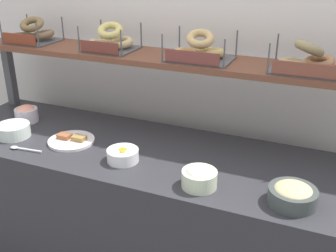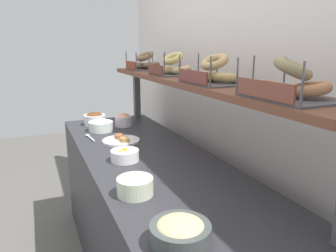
{
  "view_description": "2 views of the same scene",
  "coord_description": "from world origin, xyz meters",
  "px_view_note": "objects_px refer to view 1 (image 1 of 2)",
  "views": [
    {
      "loc": [
        0.9,
        -1.67,
        1.81
      ],
      "look_at": [
        0.19,
        0.01,
        1.0
      ],
      "focal_mm": 43.64,
      "sensor_mm": 36.0,
      "label": 1
    },
    {
      "loc": [
        1.61,
        -0.58,
        1.46
      ],
      "look_at": [
        0.07,
        0.09,
        1.04
      ],
      "focal_mm": 33.65,
      "sensor_mm": 36.0,
      "label": 2
    }
  ],
  "objects_px": {
    "bowl_cream_cheese": "(13,129)",
    "bagel_basket_everything": "(307,61)",
    "bowl_hummus": "(293,194)",
    "serving_spoon_near_plate": "(21,149)",
    "bagel_basket_poppy": "(32,34)",
    "bowl_fruit_salad": "(123,155)",
    "bowl_lox_spread": "(26,113)",
    "bowl_potato_salad": "(199,177)",
    "bagel_basket_plain": "(110,41)",
    "bagel_basket_sesame": "(199,51)",
    "serving_plate_white": "(71,140)"
  },
  "relations": [
    {
      "from": "bagel_basket_poppy",
      "to": "serving_spoon_near_plate",
      "type": "bearing_deg",
      "value": -61.7
    },
    {
      "from": "bowl_hummus",
      "to": "serving_spoon_near_plate",
      "type": "xyz_separation_m",
      "value": [
        -1.34,
        -0.05,
        -0.04
      ]
    },
    {
      "from": "bowl_lox_spread",
      "to": "serving_spoon_near_plate",
      "type": "height_order",
      "value": "bowl_lox_spread"
    },
    {
      "from": "bagel_basket_plain",
      "to": "bagel_basket_sesame",
      "type": "distance_m",
      "value": 0.52
    },
    {
      "from": "bowl_lox_spread",
      "to": "serving_plate_white",
      "type": "relative_size",
      "value": 0.54
    },
    {
      "from": "bowl_cream_cheese",
      "to": "bagel_basket_everything",
      "type": "bearing_deg",
      "value": 14.73
    },
    {
      "from": "bowl_cream_cheese",
      "to": "serving_spoon_near_plate",
      "type": "relative_size",
      "value": 0.98
    },
    {
      "from": "bagel_basket_poppy",
      "to": "bagel_basket_sesame",
      "type": "bearing_deg",
      "value": -0.64
    },
    {
      "from": "bowl_fruit_salad",
      "to": "bowl_hummus",
      "type": "bearing_deg",
      "value": -3.52
    },
    {
      "from": "bagel_basket_plain",
      "to": "bowl_potato_salad",
      "type": "bearing_deg",
      "value": -34.89
    },
    {
      "from": "bowl_hummus",
      "to": "serving_spoon_near_plate",
      "type": "relative_size",
      "value": 1.08
    },
    {
      "from": "bowl_lox_spread",
      "to": "bagel_basket_poppy",
      "type": "distance_m",
      "value": 0.48
    },
    {
      "from": "bowl_hummus",
      "to": "serving_plate_white",
      "type": "bearing_deg",
      "value": 173.8
    },
    {
      "from": "bowl_hummus",
      "to": "bagel_basket_sesame",
      "type": "distance_m",
      "value": 0.84
    },
    {
      "from": "bowl_potato_salad",
      "to": "serving_spoon_near_plate",
      "type": "distance_m",
      "value": 0.96
    },
    {
      "from": "serving_plate_white",
      "to": "bagel_basket_everything",
      "type": "distance_m",
      "value": 1.25
    },
    {
      "from": "bowl_cream_cheese",
      "to": "bagel_basket_poppy",
      "type": "distance_m",
      "value": 0.6
    },
    {
      "from": "bowl_potato_salad",
      "to": "bagel_basket_plain",
      "type": "bearing_deg",
      "value": 145.11
    },
    {
      "from": "bowl_cream_cheese",
      "to": "bagel_basket_plain",
      "type": "bearing_deg",
      "value": 44.7
    },
    {
      "from": "bagel_basket_plain",
      "to": "serving_plate_white",
      "type": "bearing_deg",
      "value": -102.04
    },
    {
      "from": "bowl_lox_spread",
      "to": "serving_spoon_near_plate",
      "type": "xyz_separation_m",
      "value": [
        0.22,
        -0.31,
        -0.04
      ]
    },
    {
      "from": "bowl_fruit_salad",
      "to": "serving_spoon_near_plate",
      "type": "relative_size",
      "value": 0.85
    },
    {
      "from": "bowl_hummus",
      "to": "bowl_lox_spread",
      "type": "height_order",
      "value": "bowl_lox_spread"
    },
    {
      "from": "serving_plate_white",
      "to": "bagel_basket_poppy",
      "type": "bearing_deg",
      "value": 144.01
    },
    {
      "from": "bowl_lox_spread",
      "to": "bagel_basket_poppy",
      "type": "height_order",
      "value": "bagel_basket_poppy"
    },
    {
      "from": "bowl_fruit_salad",
      "to": "serving_plate_white",
      "type": "distance_m",
      "value": 0.36
    },
    {
      "from": "serving_spoon_near_plate",
      "to": "bagel_basket_poppy",
      "type": "relative_size",
      "value": 0.65
    },
    {
      "from": "bowl_cream_cheese",
      "to": "bowl_potato_salad",
      "type": "distance_m",
      "value": 1.1
    },
    {
      "from": "bagel_basket_everything",
      "to": "bowl_cream_cheese",
      "type": "bearing_deg",
      "value": -165.27
    },
    {
      "from": "bowl_potato_salad",
      "to": "bagel_basket_poppy",
      "type": "bearing_deg",
      "value": 158.49
    },
    {
      "from": "serving_plate_white",
      "to": "bagel_basket_poppy",
      "type": "xyz_separation_m",
      "value": [
        -0.46,
        0.33,
        0.47
      ]
    },
    {
      "from": "bowl_potato_salad",
      "to": "bagel_basket_plain",
      "type": "height_order",
      "value": "bagel_basket_plain"
    },
    {
      "from": "bagel_basket_poppy",
      "to": "bowl_fruit_salad",
      "type": "bearing_deg",
      "value": -26.77
    },
    {
      "from": "bowl_cream_cheese",
      "to": "serving_spoon_near_plate",
      "type": "height_order",
      "value": "bowl_cream_cheese"
    },
    {
      "from": "bowl_potato_salad",
      "to": "bowl_lox_spread",
      "type": "distance_m",
      "value": 1.21
    },
    {
      "from": "bagel_basket_everything",
      "to": "bagel_basket_poppy",
      "type": "bearing_deg",
      "value": 179.33
    },
    {
      "from": "bowl_potato_salad",
      "to": "bagel_basket_sesame",
      "type": "distance_m",
      "value": 0.66
    },
    {
      "from": "serving_spoon_near_plate",
      "to": "bagel_basket_plain",
      "type": "xyz_separation_m",
      "value": [
        0.26,
        0.51,
        0.47
      ]
    },
    {
      "from": "bagel_basket_poppy",
      "to": "bagel_basket_everything",
      "type": "relative_size",
      "value": 0.86
    },
    {
      "from": "bowl_cream_cheese",
      "to": "bowl_lox_spread",
      "type": "bearing_deg",
      "value": 111.29
    },
    {
      "from": "serving_plate_white",
      "to": "bagel_basket_plain",
      "type": "distance_m",
      "value": 0.58
    },
    {
      "from": "bowl_fruit_salad",
      "to": "bagel_basket_everything",
      "type": "height_order",
      "value": "bagel_basket_everything"
    },
    {
      "from": "bowl_cream_cheese",
      "to": "bowl_fruit_salad",
      "type": "distance_m",
      "value": 0.69
    },
    {
      "from": "bowl_hummus",
      "to": "bagel_basket_poppy",
      "type": "relative_size",
      "value": 0.7
    },
    {
      "from": "bowl_fruit_salad",
      "to": "serving_spoon_near_plate",
      "type": "distance_m",
      "value": 0.55
    },
    {
      "from": "serving_plate_white",
      "to": "bagel_basket_everything",
      "type": "bearing_deg",
      "value": 15.88
    },
    {
      "from": "bowl_lox_spread",
      "to": "serving_plate_white",
      "type": "height_order",
      "value": "bowl_lox_spread"
    },
    {
      "from": "bagel_basket_poppy",
      "to": "bagel_basket_plain",
      "type": "relative_size",
      "value": 1.0
    },
    {
      "from": "bowl_potato_salad",
      "to": "bagel_basket_plain",
      "type": "relative_size",
      "value": 0.55
    },
    {
      "from": "bowl_cream_cheese",
      "to": "bowl_hummus",
      "type": "height_order",
      "value": "bowl_cream_cheese"
    }
  ]
}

